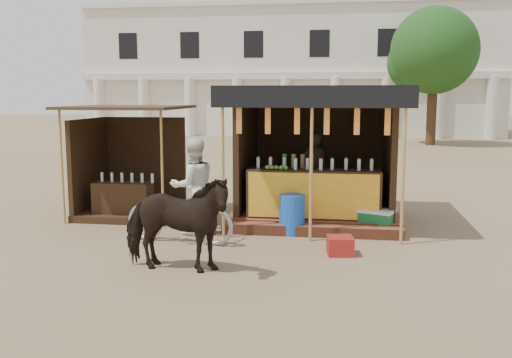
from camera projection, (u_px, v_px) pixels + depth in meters
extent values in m
plane|color=#846B4C|center=(240.00, 263.00, 8.95)|extent=(120.00, 120.00, 0.00)
cube|color=brown|center=(316.00, 213.00, 12.20)|extent=(3.40, 2.80, 0.22)
cube|color=brown|center=(311.00, 230.00, 10.69)|extent=(3.40, 0.35, 0.20)
cube|color=#352513|center=(314.00, 193.00, 11.19)|extent=(2.60, 0.55, 0.95)
cube|color=orange|center=(313.00, 196.00, 10.91)|extent=(2.50, 0.02, 0.88)
cube|color=#352513|center=(319.00, 144.00, 13.22)|extent=(3.00, 0.12, 2.50)
cube|color=#352513|center=(246.00, 148.00, 12.23)|extent=(0.12, 2.50, 2.50)
cube|color=#352513|center=(389.00, 151.00, 11.78)|extent=(0.12, 2.50, 2.50)
cube|color=black|center=(317.00, 88.00, 11.62)|extent=(3.60, 3.60, 0.06)
cube|color=black|center=(312.00, 97.00, 9.90)|extent=(3.60, 0.06, 0.36)
cylinder|color=tan|center=(223.00, 164.00, 10.35)|extent=(0.06, 0.06, 2.75)
cylinder|color=tan|center=(311.00, 165.00, 10.11)|extent=(0.06, 0.06, 2.75)
cylinder|color=tan|center=(404.00, 167.00, 9.87)|extent=(0.06, 0.06, 2.75)
cube|color=red|center=(239.00, 118.00, 10.18)|extent=(0.10, 0.02, 0.55)
cube|color=red|center=(268.00, 118.00, 10.11)|extent=(0.10, 0.02, 0.55)
cube|color=red|center=(297.00, 119.00, 10.03)|extent=(0.10, 0.02, 0.55)
cube|color=red|center=(327.00, 119.00, 9.95)|extent=(0.10, 0.02, 0.55)
cube|color=red|center=(357.00, 119.00, 9.87)|extent=(0.10, 0.02, 0.55)
cube|color=red|center=(388.00, 119.00, 9.79)|extent=(0.10, 0.02, 0.55)
imported|color=black|center=(314.00, 170.00, 12.17)|extent=(0.62, 0.45, 1.59)
cube|color=#352513|center=(132.00, 211.00, 12.52)|extent=(2.00, 2.00, 0.15)
cube|color=#352513|center=(146.00, 162.00, 13.30)|extent=(1.90, 0.10, 2.10)
cube|color=#352513|center=(90.00, 167.00, 12.52)|extent=(0.10, 1.90, 2.10)
cube|color=#472D19|center=(127.00, 107.00, 12.08)|extent=(2.40, 2.40, 0.06)
cylinder|color=tan|center=(62.00, 167.00, 11.49)|extent=(0.05, 0.05, 2.35)
cylinder|color=tan|center=(162.00, 169.00, 11.17)|extent=(0.05, 0.05, 2.35)
cube|color=#352513|center=(123.00, 201.00, 11.98)|extent=(1.20, 0.50, 0.80)
imported|color=black|center=(176.00, 223.00, 8.42)|extent=(1.79, 0.90, 1.47)
imported|color=#9D9DA6|center=(179.00, 213.00, 10.12)|extent=(2.10, 0.98, 1.06)
imported|color=white|center=(194.00, 186.00, 10.71)|extent=(1.12, 1.05, 1.82)
cylinder|color=blue|center=(292.00, 214.00, 10.76)|extent=(0.60, 0.60, 0.76)
cube|color=maroon|center=(340.00, 246.00, 9.41)|extent=(0.47, 0.48, 0.30)
cube|color=#176933|center=(376.00, 223.00, 10.87)|extent=(0.73, 0.62, 0.40)
cube|color=white|center=(377.00, 211.00, 10.83)|extent=(0.76, 0.65, 0.06)
cube|color=silver|center=(291.00, 73.00, 37.98)|extent=(26.00, 7.00, 8.00)
cube|color=silver|center=(286.00, 76.00, 34.50)|extent=(26.00, 0.50, 0.40)
cube|color=silver|center=(287.00, 2.00, 33.96)|extent=(26.00, 0.30, 0.25)
cylinder|color=silver|center=(100.00, 107.00, 36.60)|extent=(0.70, 0.70, 3.60)
cylinder|color=silver|center=(144.00, 107.00, 36.14)|extent=(0.70, 0.70, 3.60)
cylinder|color=silver|center=(190.00, 107.00, 35.69)|extent=(0.70, 0.70, 3.60)
cylinder|color=silver|center=(237.00, 107.00, 35.24)|extent=(0.70, 0.70, 3.60)
cylinder|color=silver|center=(286.00, 107.00, 34.79)|extent=(0.70, 0.70, 3.60)
cylinder|color=silver|center=(335.00, 108.00, 34.33)|extent=(0.70, 0.70, 3.60)
cylinder|color=silver|center=(386.00, 108.00, 33.88)|extent=(0.70, 0.70, 3.60)
cylinder|color=silver|center=(438.00, 108.00, 33.43)|extent=(0.70, 0.70, 3.60)
cylinder|color=silver|center=(492.00, 108.00, 32.98)|extent=(0.70, 0.70, 3.60)
cylinder|color=#382314|center=(432.00, 106.00, 29.25)|extent=(0.50, 0.50, 4.00)
sphere|color=#204C1A|center=(434.00, 50.00, 28.83)|extent=(4.40, 4.40, 4.40)
sphere|color=#204C1A|center=(416.00, 63.00, 29.63)|extent=(2.99, 2.99, 2.99)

